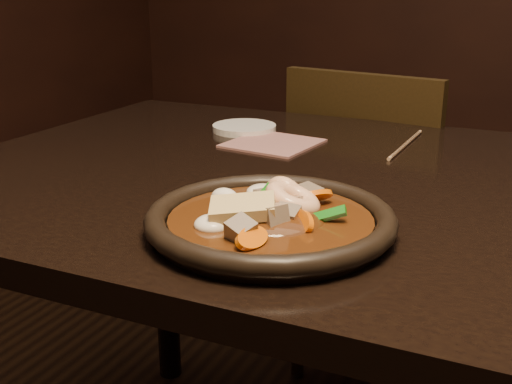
% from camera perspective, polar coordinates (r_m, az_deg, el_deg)
% --- Properties ---
extents(table, '(1.60, 0.90, 0.75)m').
position_cam_1_polar(table, '(1.01, 14.91, -3.92)').
color(table, black).
rests_on(table, floor).
extents(chair, '(0.46, 0.46, 0.85)m').
position_cam_1_polar(chair, '(1.67, 10.50, -2.49)').
color(chair, black).
rests_on(chair, floor).
extents(plate, '(0.31, 0.31, 0.03)m').
position_cam_1_polar(plate, '(0.79, 1.30, -2.60)').
color(plate, black).
rests_on(plate, table).
extents(stirfry, '(0.18, 0.22, 0.07)m').
position_cam_1_polar(stirfry, '(0.79, 1.31, -2.03)').
color(stirfry, '#3D1D0B').
rests_on(stirfry, plate).
extents(saucer_left, '(0.13, 0.13, 0.01)m').
position_cam_1_polar(saucer_left, '(1.32, -1.05, 5.72)').
color(saucer_left, white).
rests_on(saucer_left, table).
extents(chopsticks, '(0.01, 0.23, 0.01)m').
position_cam_1_polar(chopsticks, '(1.23, 13.17, 4.15)').
color(chopsticks, tan).
rests_on(chopsticks, table).
extents(napkin, '(0.17, 0.17, 0.00)m').
position_cam_1_polar(napkin, '(1.22, 1.50, 4.35)').
color(napkin, '#96605C').
rests_on(napkin, table).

